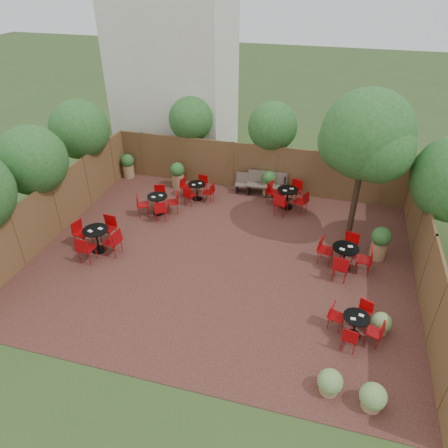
# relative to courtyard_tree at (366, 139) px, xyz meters

# --- Properties ---
(ground) EXTENTS (80.00, 80.00, 0.00)m
(ground) POSITION_rel_courtyard_tree_xyz_m (-3.90, -2.44, -3.59)
(ground) COLOR #354F23
(ground) RESTS_ON ground
(courtyard_paving) EXTENTS (12.00, 10.00, 0.02)m
(courtyard_paving) POSITION_rel_courtyard_tree_xyz_m (-3.90, -2.44, -3.58)
(courtyard_paving) COLOR #3E1F19
(courtyard_paving) RESTS_ON ground
(fence_back) EXTENTS (12.00, 0.08, 2.00)m
(fence_back) POSITION_rel_courtyard_tree_xyz_m (-3.90, 2.56, -2.59)
(fence_back) COLOR #54381F
(fence_back) RESTS_ON ground
(fence_left) EXTENTS (0.08, 10.00, 2.00)m
(fence_left) POSITION_rel_courtyard_tree_xyz_m (-9.90, -2.44, -2.59)
(fence_left) COLOR #54381F
(fence_left) RESTS_ON ground
(fence_right) EXTENTS (0.08, 10.00, 2.00)m
(fence_right) POSITION_rel_courtyard_tree_xyz_m (2.10, -2.44, -2.59)
(fence_right) COLOR #54381F
(fence_right) RESTS_ON ground
(neighbour_building) EXTENTS (5.00, 4.00, 8.00)m
(neighbour_building) POSITION_rel_courtyard_tree_xyz_m (-8.40, 5.56, 0.41)
(neighbour_building) COLOR silver
(neighbour_building) RESTS_ON ground
(overhang_foliage) EXTENTS (15.87, 10.66, 2.62)m
(overhang_foliage) POSITION_rel_courtyard_tree_xyz_m (-5.39, -0.33, -0.89)
(overhang_foliage) COLOR #21571C
(overhang_foliage) RESTS_ON ground
(courtyard_tree) EXTENTS (2.92, 2.84, 5.13)m
(courtyard_tree) POSITION_rel_courtyard_tree_xyz_m (0.00, 0.00, 0.00)
(courtyard_tree) COLOR black
(courtyard_tree) RESTS_ON courtyard_paving
(park_bench_left) EXTENTS (1.61, 0.58, 0.98)m
(park_bench_left) POSITION_rel_courtyard_tree_xyz_m (-3.35, 2.19, -3.06)
(park_bench_left) COLOR brown
(park_bench_left) RESTS_ON courtyard_paving
(park_bench_right) EXTENTS (1.39, 0.56, 0.84)m
(park_bench_right) POSITION_rel_courtyard_tree_xyz_m (-3.94, 2.18, -3.13)
(park_bench_right) COLOR brown
(park_bench_right) RESTS_ON courtyard_paving
(bistro_tables) EXTENTS (9.83, 7.64, 0.95)m
(bistro_tables) POSITION_rel_courtyard_tree_xyz_m (-4.06, -1.25, -3.12)
(bistro_tables) COLOR black
(bistro_tables) RESTS_ON courtyard_paving
(planters) EXTENTS (11.09, 3.93, 1.14)m
(planters) POSITION_rel_courtyard_tree_xyz_m (-4.53, 1.17, -2.98)
(planters) COLOR #99764C
(planters) RESTS_ON courtyard_paving
(low_shrubs) EXTENTS (1.72, 2.90, 0.64)m
(low_shrubs) POSITION_rel_courtyard_tree_xyz_m (0.43, -6.03, -3.27)
(low_shrubs) COLOR #99764C
(low_shrubs) RESTS_ON courtyard_paving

